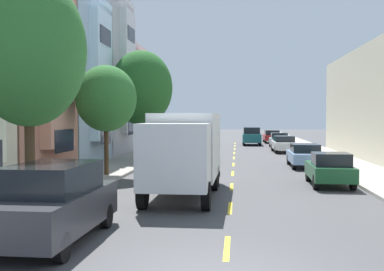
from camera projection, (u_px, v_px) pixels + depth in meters
The scene contains 21 objects.
ground_plane at pixel (234, 155), 39.25m from camera, with size 160.00×160.00×0.00m, color #424244.
sidewalk_left at pixel (143, 155), 37.92m from camera, with size 3.20×120.00×0.14m, color #A39E93.
sidewalk_right at pixel (328, 157), 36.60m from camera, with size 3.20×120.00×0.14m, color #A39E93.
lane_centerline_dashes at pixel (234, 161), 33.78m from camera, with size 0.14×47.20×0.01m.
townhouse_third_powder_blue at pixel (11, 83), 31.57m from camera, with size 12.36×7.37×10.95m.
townhouse_fourth_dove_grey at pixel (54, 79), 39.07m from camera, with size 12.34×7.37×12.71m.
townhouse_fifth_rose at pixel (92, 101), 46.59m from camera, with size 10.75×7.37×9.64m.
street_tree_nearest at pixel (29, 50), 15.44m from camera, with size 3.66×3.66×7.52m.
street_tree_second at pixel (106, 99), 24.59m from camera, with size 3.09×3.09×5.56m.
street_tree_third at pixel (141, 88), 33.65m from camera, with size 4.32×4.32×7.54m.
delivery_box_truck at pixel (185, 148), 19.01m from camera, with size 2.50×7.60×3.21m.
parked_hatchback_silver at pixel (279, 140), 48.08m from camera, with size 1.77×4.01×1.50m.
parked_hatchback_burgundy at pixel (161, 154), 30.08m from camera, with size 1.83×4.04×1.50m.
parked_wagon_red at pixel (272, 136), 57.29m from camera, with size 1.86×4.71×1.50m.
parked_sedan_white at pixel (284, 144), 41.83m from camera, with size 1.91×4.54×1.43m.
parked_wagon_navy at pixel (177, 146), 37.91m from camera, with size 1.88×4.72×1.50m.
parked_sedan_sky at pixel (305, 155), 29.57m from camera, with size 1.84×4.51×1.43m.
parked_hatchback_forest at pixel (330, 169), 21.59m from camera, with size 1.85×4.05×1.50m.
parked_sedan_black at pixel (197, 138), 53.54m from camera, with size 1.81×4.50×1.43m.
parked_suv_charcoal at pixel (53, 202), 11.91m from camera, with size 2.05×4.84×1.93m.
moving_teal_sedan at pixel (252, 136), 52.91m from camera, with size 1.95×4.80×1.93m.
Camera 1 is at (0.23, -9.31, 3.08)m, focal length 45.42 mm.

